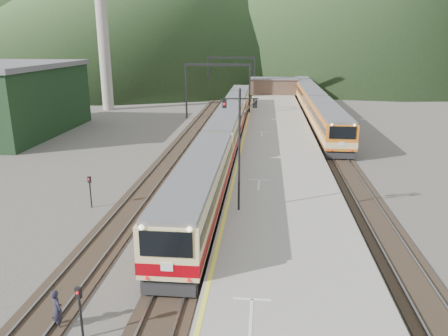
# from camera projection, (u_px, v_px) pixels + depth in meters

# --- Properties ---
(track_main) EXTENTS (2.60, 200.00, 0.23)m
(track_main) POSITION_uv_depth(u_px,v_px,m) (228.00, 141.00, 50.01)
(track_main) COLOR black
(track_main) RESTS_ON ground
(track_far) EXTENTS (2.60, 200.00, 0.23)m
(track_far) POSITION_uv_depth(u_px,v_px,m) (185.00, 141.00, 50.46)
(track_far) COLOR black
(track_far) RESTS_ON ground
(track_second) EXTENTS (2.60, 200.00, 0.23)m
(track_second) POSITION_uv_depth(u_px,v_px,m) (330.00, 144.00, 48.96)
(track_second) COLOR black
(track_second) RESTS_ON ground
(platform) EXTENTS (8.00, 100.00, 1.00)m
(platform) POSITION_uv_depth(u_px,v_px,m) (278.00, 143.00, 47.47)
(platform) COLOR gray
(platform) RESTS_ON ground
(gantry_near) EXTENTS (9.55, 0.25, 8.00)m
(gantry_near) POSITION_uv_depth(u_px,v_px,m) (218.00, 80.00, 63.01)
(gantry_near) COLOR black
(gantry_near) RESTS_ON ground
(gantry_far) EXTENTS (9.55, 0.25, 8.00)m
(gantry_far) POSITION_uv_depth(u_px,v_px,m) (231.00, 69.00, 86.87)
(gantry_far) COLOR black
(gantry_far) RESTS_ON ground
(warehouse) EXTENTS (14.50, 20.50, 8.60)m
(warehouse) POSITION_uv_depth(u_px,v_px,m) (2.00, 99.00, 53.25)
(warehouse) COLOR black
(warehouse) RESTS_ON ground
(smokestack) EXTENTS (1.80, 1.80, 30.00)m
(smokestack) POSITION_uv_depth(u_px,v_px,m) (102.00, 15.00, 68.75)
(smokestack) COLOR #9E998E
(smokestack) RESTS_ON ground
(station_shed) EXTENTS (9.40, 4.40, 3.10)m
(station_shed) POSITION_uv_depth(u_px,v_px,m) (274.00, 86.00, 85.05)
(station_shed) COLOR #4E392E
(station_shed) RESTS_ON platform
(hill_d) EXTENTS (200.00, 200.00, 55.00)m
(hill_d) POSITION_uv_depth(u_px,v_px,m) (45.00, 9.00, 243.96)
(hill_d) COLOR #2A421C
(hill_d) RESTS_ON ground
(main_train) EXTENTS (2.87, 58.93, 3.51)m
(main_train) POSITION_uv_depth(u_px,v_px,m) (227.00, 129.00, 47.28)
(main_train) COLOR #E3C988
(main_train) RESTS_ON track_main
(second_train) EXTENTS (3.05, 62.62, 3.73)m
(second_train) POSITION_uv_depth(u_px,v_px,m) (311.00, 98.00, 71.43)
(second_train) COLOR orange
(second_train) RESTS_ON track_second
(signal_mast) EXTENTS (2.19, 0.47, 7.60)m
(signal_mast) POSITION_uv_depth(u_px,v_px,m) (239.00, 139.00, 26.26)
(signal_mast) COLOR black
(signal_mast) RESTS_ON platform
(short_signal_a) EXTENTS (0.26, 0.22, 2.27)m
(short_signal_a) POSITION_uv_depth(u_px,v_px,m) (80.00, 306.00, 16.85)
(short_signal_a) COLOR black
(short_signal_a) RESTS_ON ground
(short_signal_b) EXTENTS (0.26, 0.23, 2.27)m
(short_signal_b) POSITION_uv_depth(u_px,v_px,m) (201.00, 139.00, 44.86)
(short_signal_b) COLOR black
(short_signal_b) RESTS_ON ground
(short_signal_c) EXTENTS (0.26, 0.23, 2.27)m
(short_signal_c) POSITION_uv_depth(u_px,v_px,m) (90.00, 188.00, 30.24)
(short_signal_c) COLOR black
(short_signal_c) RESTS_ON ground
(worker) EXTENTS (0.75, 0.71, 1.73)m
(worker) POSITION_uv_depth(u_px,v_px,m) (57.00, 309.00, 17.66)
(worker) COLOR #201F2C
(worker) RESTS_ON ground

